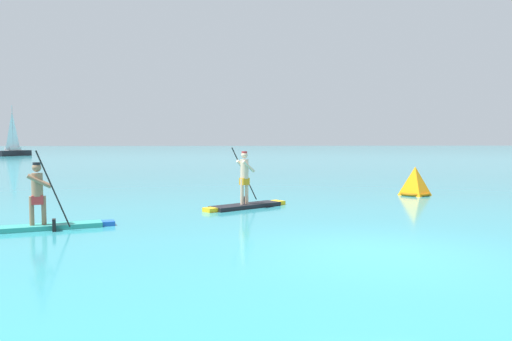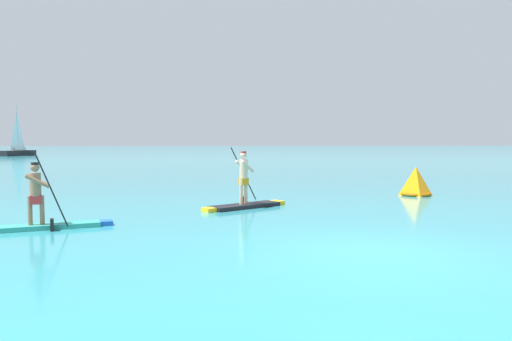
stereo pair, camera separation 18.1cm
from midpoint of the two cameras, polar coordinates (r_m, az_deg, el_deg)
The scene contains 5 objects.
ground at distance 9.69m, azimuth 13.64°, elevation -9.40°, with size 440.00×440.00×0.00m, color teal.
paddleboarder_near_left at distance 12.96m, azimuth -23.77°, elevation -4.75°, with size 3.08×1.28×1.96m.
paddleboarder_mid_center at distance 15.66m, azimuth -1.56°, elevation -3.08°, with size 2.80×2.09×1.96m.
race_marker_buoy at distance 20.25m, azimuth 17.85°, elevation -1.36°, with size 1.18×1.18×1.14m.
sailboat_left_horizon at distance 80.30m, azimuth -26.60°, elevation 2.21°, with size 3.47×6.30×7.41m.
Camera 1 is at (-3.30, -8.89, 2.14)m, focal length 34.20 mm.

